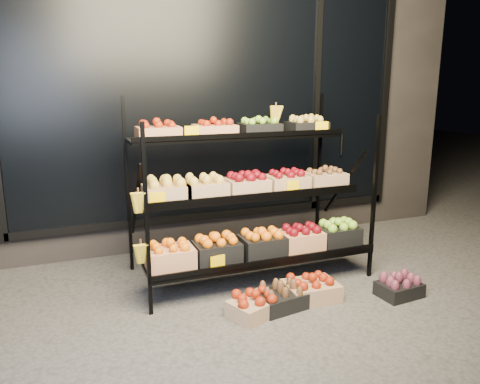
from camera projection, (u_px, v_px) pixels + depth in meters
name	position (u px, v px, depth m)	size (l,w,h in m)	color
ground	(279.00, 302.00, 3.87)	(24.00, 24.00, 0.00)	#514F4C
building	(191.00, 84.00, 5.82)	(6.00, 2.08, 3.50)	#2D2826
display_rack	(249.00, 194.00, 4.22)	(2.18, 1.02, 1.68)	black
floor_crate_left	(255.00, 304.00, 3.63)	(0.46, 0.40, 0.19)	tan
floor_crate_midleft	(280.00, 297.00, 3.75)	(0.43, 0.34, 0.20)	black
floor_crate_midright	(311.00, 288.00, 3.90)	(0.44, 0.34, 0.21)	tan
floor_crate_right	(399.00, 287.00, 3.96)	(0.37, 0.29, 0.18)	black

